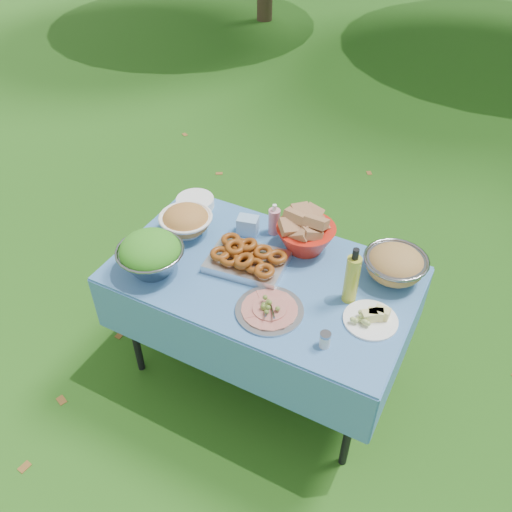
{
  "coord_description": "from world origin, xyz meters",
  "views": [
    {
      "loc": [
        0.87,
        -1.73,
        2.56
      ],
      "look_at": [
        -0.04,
        0.0,
        0.85
      ],
      "focal_mm": 38.0,
      "sensor_mm": 36.0,
      "label": 1
    }
  ],
  "objects_px": {
    "plate_stack": "(195,202)",
    "bread_bowl": "(306,232)",
    "pasta_bowl_steel": "(395,264)",
    "picnic_table": "(262,325)",
    "charcuterie_platter": "(270,306)",
    "salad_bowl": "(150,254)",
    "oil_bottle": "(352,275)"
  },
  "relations": [
    {
      "from": "plate_stack",
      "to": "bread_bowl",
      "type": "distance_m",
      "value": 0.7
    },
    {
      "from": "pasta_bowl_steel",
      "to": "plate_stack",
      "type": "bearing_deg",
      "value": 177.78
    },
    {
      "from": "picnic_table",
      "to": "plate_stack",
      "type": "xyz_separation_m",
      "value": [
        -0.59,
        0.31,
        0.41
      ]
    },
    {
      "from": "picnic_table",
      "to": "bread_bowl",
      "type": "distance_m",
      "value": 0.56
    },
    {
      "from": "charcuterie_platter",
      "to": "pasta_bowl_steel",
      "type": "bearing_deg",
      "value": 48.74
    },
    {
      "from": "plate_stack",
      "to": "charcuterie_platter",
      "type": "xyz_separation_m",
      "value": [
        0.74,
        -0.53,
        0.01
      ]
    },
    {
      "from": "plate_stack",
      "to": "charcuterie_platter",
      "type": "distance_m",
      "value": 0.91
    },
    {
      "from": "salad_bowl",
      "to": "charcuterie_platter",
      "type": "distance_m",
      "value": 0.63
    },
    {
      "from": "picnic_table",
      "to": "plate_stack",
      "type": "distance_m",
      "value": 0.78
    },
    {
      "from": "bread_bowl",
      "to": "oil_bottle",
      "type": "distance_m",
      "value": 0.41
    },
    {
      "from": "plate_stack",
      "to": "oil_bottle",
      "type": "xyz_separation_m",
      "value": [
        1.02,
        -0.29,
        0.12
      ]
    },
    {
      "from": "picnic_table",
      "to": "charcuterie_platter",
      "type": "height_order",
      "value": "charcuterie_platter"
    },
    {
      "from": "plate_stack",
      "to": "charcuterie_platter",
      "type": "relative_size",
      "value": 0.68
    },
    {
      "from": "salad_bowl",
      "to": "bread_bowl",
      "type": "bearing_deg",
      "value": 40.73
    },
    {
      "from": "bread_bowl",
      "to": "plate_stack",
      "type": "bearing_deg",
      "value": 176.31
    },
    {
      "from": "plate_stack",
      "to": "salad_bowl",
      "type": "bearing_deg",
      "value": -79.02
    },
    {
      "from": "pasta_bowl_steel",
      "to": "oil_bottle",
      "type": "xyz_separation_m",
      "value": [
        -0.14,
        -0.24,
        0.07
      ]
    },
    {
      "from": "pasta_bowl_steel",
      "to": "bread_bowl",
      "type": "bearing_deg",
      "value": 179.97
    },
    {
      "from": "salad_bowl",
      "to": "plate_stack",
      "type": "height_order",
      "value": "salad_bowl"
    },
    {
      "from": "picnic_table",
      "to": "charcuterie_platter",
      "type": "distance_m",
      "value": 0.49
    },
    {
      "from": "pasta_bowl_steel",
      "to": "charcuterie_platter",
      "type": "height_order",
      "value": "pasta_bowl_steel"
    },
    {
      "from": "salad_bowl",
      "to": "oil_bottle",
      "type": "xyz_separation_m",
      "value": [
        0.92,
        0.26,
        0.04
      ]
    },
    {
      "from": "charcuterie_platter",
      "to": "oil_bottle",
      "type": "distance_m",
      "value": 0.39
    },
    {
      "from": "charcuterie_platter",
      "to": "plate_stack",
      "type": "bearing_deg",
      "value": 144.28
    },
    {
      "from": "salad_bowl",
      "to": "picnic_table",
      "type": "bearing_deg",
      "value": 26.08
    },
    {
      "from": "salad_bowl",
      "to": "plate_stack",
      "type": "bearing_deg",
      "value": 100.98
    },
    {
      "from": "oil_bottle",
      "to": "charcuterie_platter",
      "type": "bearing_deg",
      "value": -140.18
    },
    {
      "from": "plate_stack",
      "to": "bread_bowl",
      "type": "xyz_separation_m",
      "value": [
        0.69,
        -0.04,
        0.07
      ]
    },
    {
      "from": "picnic_table",
      "to": "bread_bowl",
      "type": "height_order",
      "value": "bread_bowl"
    },
    {
      "from": "salad_bowl",
      "to": "pasta_bowl_steel",
      "type": "distance_m",
      "value": 1.17
    },
    {
      "from": "picnic_table",
      "to": "oil_bottle",
      "type": "xyz_separation_m",
      "value": [
        0.43,
        0.03,
        0.53
      ]
    },
    {
      "from": "plate_stack",
      "to": "pasta_bowl_steel",
      "type": "distance_m",
      "value": 1.16
    }
  ]
}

